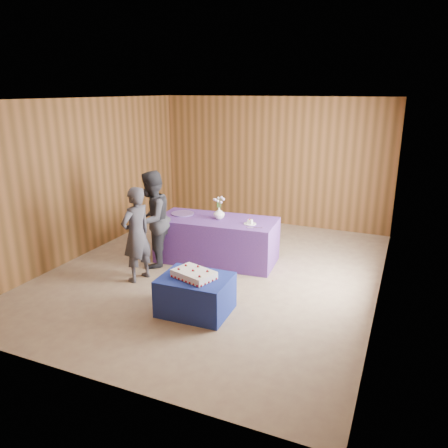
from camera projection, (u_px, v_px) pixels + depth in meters
The scene contains 13 objects.
ground at pixel (215, 272), 7.08m from camera, with size 6.00×6.00×0.00m, color gray.
room_shell at pixel (215, 161), 6.55m from camera, with size 5.04×6.04×2.72m.
cake_table at pixel (196, 295), 5.73m from camera, with size 0.90×0.70×0.50m, color navy.
serving_table at pixel (217, 240), 7.44m from camera, with size 2.00×0.90×0.75m, color #63338C.
sheet_cake at pixel (194, 274), 5.63m from camera, with size 0.63×0.52×0.13m.
vase at pixel (219, 213), 7.30m from camera, with size 0.19×0.19×0.20m, color white.
flower_spray at pixel (219, 200), 7.24m from camera, with size 0.20×0.20×0.15m.
platter at pixel (183, 214), 7.60m from camera, with size 0.40×0.40×0.02m, color #6D4F9F.
plate at pixel (250, 224), 7.03m from camera, with size 0.20×0.20×0.01m, color white.
cake_slice at pixel (250, 221), 7.02m from camera, with size 0.08×0.07×0.09m.
knife at pixel (254, 228), 6.85m from camera, with size 0.26×0.02×0.00m, color silver.
guest_left at pixel (136, 235), 6.58m from camera, with size 0.54×0.35×1.47m, color #393944.
guest_right at pixel (152, 219), 7.12m from camera, with size 0.78×0.60×1.60m, color #2E3038.
Camera 1 is at (2.71, -5.95, 2.83)m, focal length 35.00 mm.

